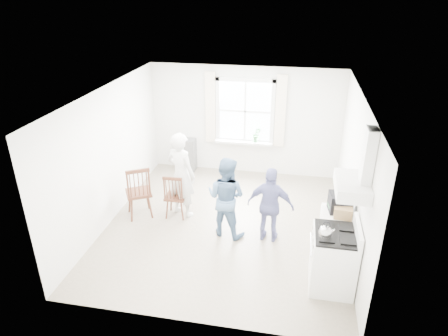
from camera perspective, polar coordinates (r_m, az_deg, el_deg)
room_shell at (r=7.22m, az=0.26°, el=0.56°), size 4.62×5.12×2.64m
window_assembly at (r=9.43m, az=3.00°, el=7.53°), size 1.88×0.24×1.70m
range_hood at (r=5.71m, az=18.53°, el=-1.09°), size 0.45×0.76×0.94m
shelf_unit at (r=9.96m, az=-5.24°, el=1.92°), size 0.40×0.30×0.80m
gas_stove at (r=6.42m, az=15.34°, el=-12.42°), size 0.68×0.76×1.12m
kettle at (r=5.96m, az=14.28°, el=-8.88°), size 0.19×0.19×0.27m
low_cabinet at (r=7.01m, az=15.56°, el=-9.23°), size 0.50×0.55×0.90m
stereo_stack at (r=6.74m, az=16.26°, el=-4.77°), size 0.39×0.36×0.31m
cardboard_box at (r=6.61m, az=16.65°, el=-6.12°), size 0.29×0.22×0.18m
windsor_chair_a at (r=7.90m, az=-12.10°, el=-2.78°), size 0.63×0.63×1.12m
windsor_chair_b at (r=7.84m, az=-7.14°, el=-3.48°), size 0.41×0.40×0.94m
person_left at (r=7.83m, az=-6.12°, el=-1.00°), size 0.84×0.84×1.75m
person_mid at (r=7.23m, az=0.30°, el=-4.16°), size 0.93×0.93×1.53m
person_right at (r=7.12m, az=6.66°, el=-5.32°), size 0.93×0.93×1.42m
potted_plant at (r=9.45m, az=4.67°, el=4.78°), size 0.25×0.25×0.37m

